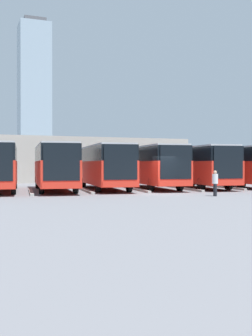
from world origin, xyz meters
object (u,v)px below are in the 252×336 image
object	(u,v)px
bus_3	(104,165)
pedestrian	(215,182)
bus_4	(55,165)
bus_1	(196,165)
bus_2	(151,165)
bus_0	(233,165)

from	to	relation	value
bus_3	pedestrian	bearing A→B (deg)	122.09
bus_3	bus_4	distance (m)	3.95
bus_1	pedestrian	size ratio (longest dim) A/B	7.23
bus_3	pedestrian	world-z (taller)	bus_3
bus_2	bus_4	distance (m)	7.88
bus_3	pedestrian	size ratio (longest dim) A/B	7.23
bus_0	bus_2	xyz separation A→B (m)	(7.88, 0.09, 0.00)
bus_3	bus_4	size ratio (longest dim) A/B	1.00
bus_0	bus_4	world-z (taller)	same
bus_0	bus_3	xyz separation A→B (m)	(11.82, -0.08, 0.00)
bus_3	pedestrian	distance (m)	10.01
bus_3	bus_4	xyz separation A→B (m)	(3.94, 0.26, 0.00)
bus_1	bus_3	world-z (taller)	same
bus_1	bus_2	xyz separation A→B (m)	(3.94, -0.41, 0.00)
bus_1	bus_3	bearing A→B (deg)	2.73
bus_0	bus_4	distance (m)	15.76
bus_0	bus_2	size ratio (longest dim) A/B	1.00
bus_2	bus_3	distance (m)	3.94
bus_3	bus_0	bearing A→B (deg)	-173.51
bus_1	pedestrian	xyz separation A→B (m)	(3.64, 8.44, -1.04)
bus_2	bus_4	size ratio (longest dim) A/B	1.00
bus_3	bus_4	bearing A→B (deg)	10.64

